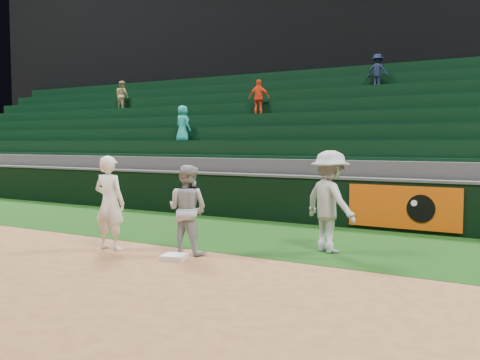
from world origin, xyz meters
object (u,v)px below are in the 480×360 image
first_base (174,257)px  base_coach (330,202)px  first_baseman (110,203)px  baserunner (187,210)px

first_base → base_coach: (2.15, 2.04, 0.93)m
first_base → base_coach: base_coach is taller
base_coach → first_baseman: bearing=55.2°
base_coach → first_base: bearing=71.3°
first_base → first_baseman: size_ratio=0.22×
baserunner → base_coach: bearing=-149.1°
first_baseman → baserunner: bearing=-169.1°
first_base → first_baseman: (-1.65, 0.08, 0.88)m
first_base → baserunner: baserunner is taller
first_baseman → base_coach: size_ratio=0.95×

